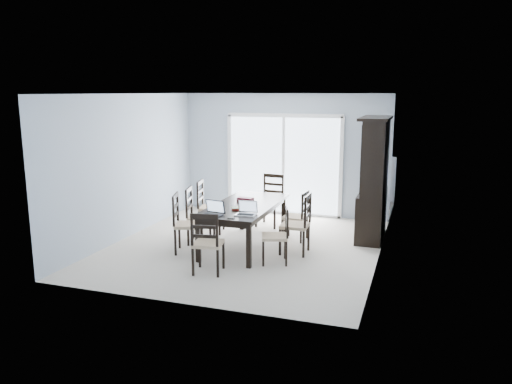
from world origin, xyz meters
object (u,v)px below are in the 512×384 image
chair_end_far (271,194)px  laptop_silver (246,212)px  chair_right_near (280,229)px  china_hutch (374,180)px  laptop_dark (211,212)px  dining_table (245,208)px  chair_left_mid (195,209)px  chair_end_near (206,237)px  chair_right_far (300,211)px  game_box (245,200)px  chair_left_near (183,217)px  chair_right_mid (301,218)px  cell_phone (231,218)px  chair_left_far (206,201)px  hot_tub (281,185)px

chair_end_far → laptop_silver: size_ratio=3.64×
chair_right_near → laptop_silver: chair_right_near is taller
china_hutch → laptop_dark: 3.15m
dining_table → chair_left_mid: bearing=-175.5°
laptop_silver → chair_end_near: bearing=-118.8°
chair_right_far → chair_end_near: (-0.88, -2.10, 0.03)m
chair_end_near → game_box: chair_end_near is taller
chair_left_near → chair_end_near: size_ratio=1.05×
chair_right_mid → game_box: chair_right_mid is taller
chair_left_mid → chair_end_near: (0.83, -1.38, -0.03)m
chair_left_mid → chair_right_mid: bearing=76.6°
chair_end_near → game_box: 1.67m
chair_left_mid → chair_end_near: size_ratio=1.05×
chair_right_mid → cell_phone: (-0.86, -0.93, 0.14)m
chair_left_mid → chair_end_far: 1.85m
china_hutch → chair_end_far: china_hutch is taller
chair_left_mid → game_box: size_ratio=4.19×
chair_left_mid → chair_left_far: chair_left_far is taller
dining_table → chair_left_mid: chair_left_mid is taller
chair_left_near → chair_right_near: 1.68m
laptop_silver → hot_tub: size_ratio=0.18×
china_hutch → chair_right_far: 1.45m
chair_end_near → chair_left_far: bearing=104.9°
china_hutch → chair_end_far: 2.08m
chair_right_mid → hot_tub: bearing=19.8°
laptop_silver → dining_table: bearing=107.6°
chair_end_near → chair_left_mid: bearing=111.6°
dining_table → cell_phone: cell_phone is taller
laptop_dark → laptop_silver: 0.54m
chair_right_far → game_box: bearing=121.6°
chair_end_far → hot_tub: bearing=-73.4°
chair_left_far → cell_phone: bearing=23.7°
chair_left_far → chair_right_near: size_ratio=1.11×
chair_left_near → chair_right_mid: size_ratio=0.99×
chair_left_near → chair_right_near: (1.68, -0.00, -0.06)m
dining_table → laptop_dark: bearing=-103.6°
dining_table → laptop_silver: laptop_silver is taller
chair_left_near → chair_right_near: chair_left_near is taller
cell_phone → hot_tub: bearing=93.4°
chair_end_near → hot_tub: 5.00m
chair_left_far → hot_tub: size_ratio=0.63×
chair_end_near → chair_left_near: bearing=124.5°
dining_table → china_hutch: 2.41m
dining_table → hot_tub: 3.56m
game_box → chair_left_mid: bearing=-161.9°
chair_right_far → chair_right_mid: bearing=-160.9°
chair_right_far → chair_end_near: size_ratio=0.95×
chair_left_near → game_box: bearing=117.5°
china_hutch → laptop_dark: china_hutch is taller
laptop_dark → game_box: size_ratio=1.35×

